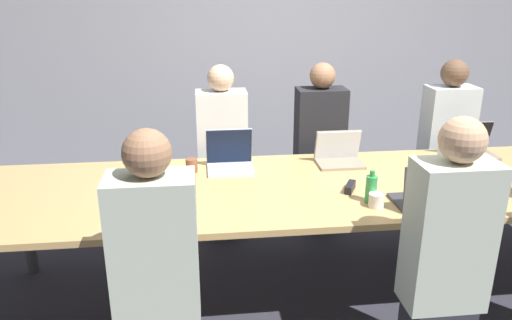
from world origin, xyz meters
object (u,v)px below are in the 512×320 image
(bottle_far_right, at_px, (442,150))
(person_far_midleft, at_px, (222,155))
(laptop_far_right, at_px, (469,146))
(person_near_left, at_px, (157,280))
(cup_near_midright, at_px, (376,200))
(bottle_near_midright, at_px, (371,189))
(person_far_right, at_px, (445,147))
(person_far_center, at_px, (319,151))
(laptop_near_left, at_px, (168,204))
(stapler, at_px, (350,187))
(laptop_near_midright, at_px, (428,195))
(cup_near_left, at_px, (118,207))
(laptop_far_center, at_px, (339,154))
(cup_far_midleft, at_px, (192,165))
(laptop_far_midleft, at_px, (230,158))
(person_near_midright, at_px, (445,259))

(bottle_far_right, bearing_deg, person_far_midleft, 158.86)
(laptop_far_right, relative_size, person_near_left, 0.25)
(cup_near_midright, height_order, bottle_near_midright, bottle_near_midright)
(bottle_near_midright, bearing_deg, cup_near_midright, -81.62)
(person_far_right, height_order, person_far_midleft, person_far_right)
(laptop_far_right, distance_m, person_far_midleft, 1.93)
(person_near_left, xyz_separation_m, person_far_center, (1.22, 1.80, -0.01))
(cup_near_midright, distance_m, laptop_near_left, 1.21)
(bottle_far_right, relative_size, stapler, 1.61)
(person_far_right, bearing_deg, laptop_near_midright, -120.53)
(person_far_midleft, bearing_deg, bottle_near_midright, -55.33)
(cup_near_left, bearing_deg, laptop_near_left, -14.95)
(cup_near_midright, bearing_deg, laptop_far_center, 91.24)
(bottle_near_midright, bearing_deg, cup_far_midleft, 149.30)
(laptop_far_midleft, bearing_deg, cup_near_left, -136.02)
(person_far_right, distance_m, person_near_left, 2.89)
(person_near_midright, bearing_deg, cup_far_midleft, -43.29)
(person_far_right, xyz_separation_m, stapler, (-1.13, -0.99, 0.10))
(person_near_midright, height_order, person_near_left, person_near_midright)
(cup_near_left, bearing_deg, person_near_midright, -19.09)
(laptop_near_midright, bearing_deg, stapler, -37.54)
(person_far_midleft, bearing_deg, person_far_center, 0.84)
(laptop_near_midright, distance_m, laptop_near_left, 1.51)
(person_far_right, distance_m, laptop_far_midleft, 1.94)
(person_far_right, bearing_deg, bottle_far_right, -119.60)
(cup_near_midright, bearing_deg, laptop_near_midright, -7.15)
(laptop_near_midright, relative_size, cup_far_midleft, 3.75)
(person_near_midright, bearing_deg, laptop_near_left, -19.90)
(person_far_center, height_order, cup_far_midleft, person_far_center)
(bottle_far_right, relative_size, person_far_midleft, 0.17)
(person_far_midleft, bearing_deg, cup_near_left, -119.01)
(bottle_far_right, relative_size, person_near_left, 0.17)
(bottle_far_right, xyz_separation_m, cup_near_left, (-2.23, -0.58, -0.07))
(cup_near_left, bearing_deg, person_near_left, -67.29)
(laptop_near_left, bearing_deg, laptop_far_right, -159.92)
(cup_near_midright, bearing_deg, person_far_right, 49.71)
(cup_near_left, bearing_deg, person_far_midleft, 60.99)
(laptop_near_left, bearing_deg, person_near_midright, 160.10)
(cup_near_midright, height_order, person_near_left, person_near_left)
(laptop_far_right, xyz_separation_m, laptop_far_center, (-1.05, -0.07, -0.00))
(person_far_right, bearing_deg, laptop_far_right, -93.08)
(laptop_far_right, relative_size, bottle_near_midright, 1.79)
(bottle_near_midright, bearing_deg, cup_near_left, 179.31)
(person_far_center, height_order, person_far_midleft, same)
(laptop_near_left, relative_size, person_far_center, 0.23)
(laptop_far_center, relative_size, cup_far_midleft, 3.47)
(person_near_left, bearing_deg, laptop_near_midright, -162.93)
(cup_near_midright, xyz_separation_m, cup_far_midleft, (-1.08, 0.71, 0.01))
(cup_near_left, height_order, person_far_midleft, person_far_midleft)
(stapler, bearing_deg, cup_near_midright, -43.99)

